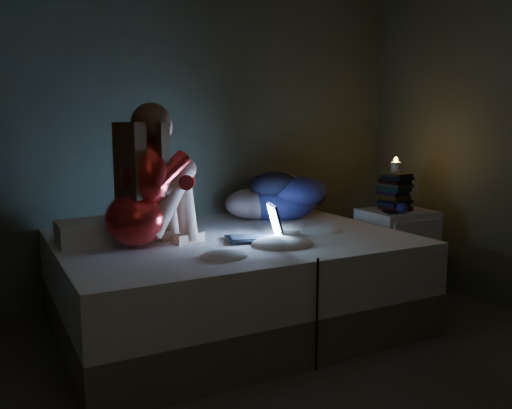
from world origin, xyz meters
TOP-DOWN VIEW (x-y plane):
  - floor at (0.00, 0.00)m, footprint 3.60×3.80m
  - wall_back at (0.00, 1.91)m, footprint 3.60×0.02m
  - bed at (-0.08, 1.10)m, footprint 2.16×1.62m
  - pillow at (-0.88, 1.30)m, footprint 0.46×0.33m
  - woman at (-0.73, 1.00)m, footprint 0.60×0.49m
  - laptop at (-0.02, 0.90)m, footprint 0.39×0.32m
  - clothes_pile at (0.54, 1.53)m, footprint 0.70×0.60m
  - nightstand at (1.31, 1.07)m, footprint 0.51×0.46m
  - book_stack at (1.29, 1.10)m, footprint 0.19×0.25m
  - candle at (1.29, 1.10)m, footprint 0.07×0.07m
  - phone at (1.17, 0.99)m, footprint 0.11×0.15m
  - blue_orb at (1.24, 0.95)m, footprint 0.08×0.08m

SIDE VIEW (x-z plane):
  - floor at x=0.00m, z-range -0.02..0.00m
  - bed at x=-0.08m, z-range 0.00..0.59m
  - nightstand at x=1.31m, z-range 0.00..0.66m
  - pillow at x=-0.88m, z-range 0.59..0.73m
  - phone at x=1.17m, z-range 0.66..0.67m
  - blue_orb at x=1.24m, z-range 0.66..0.74m
  - laptop at x=-0.02m, z-range 0.59..0.83m
  - clothes_pile at x=0.54m, z-range 0.59..0.97m
  - book_stack at x=1.29m, z-range 0.66..0.96m
  - candle at x=1.29m, z-range 0.96..1.04m
  - woman at x=-0.73m, z-range 0.59..1.43m
  - wall_back at x=0.00m, z-range 0.00..2.60m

